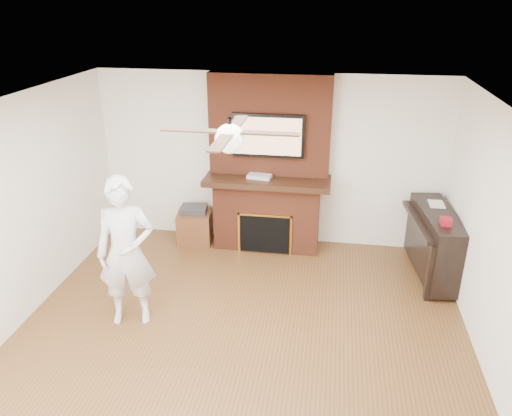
% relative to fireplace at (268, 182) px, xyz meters
% --- Properties ---
extents(room_shell, '(5.36, 5.86, 2.86)m').
position_rel_fireplace_xyz_m(room_shell, '(0.00, -2.55, 0.25)').
color(room_shell, '#573619').
rests_on(room_shell, ground).
extents(fireplace, '(1.78, 0.64, 2.50)m').
position_rel_fireplace_xyz_m(fireplace, '(0.00, 0.00, 0.00)').
color(fireplace, brown).
rests_on(fireplace, ground).
extents(tv, '(1.00, 0.08, 0.60)m').
position_rel_fireplace_xyz_m(tv, '(0.00, -0.05, 0.68)').
color(tv, black).
rests_on(tv, fireplace).
extents(ceiling_fan, '(1.21, 1.21, 0.31)m').
position_rel_fireplace_xyz_m(ceiling_fan, '(-0.00, -2.55, 1.34)').
color(ceiling_fan, black).
rests_on(ceiling_fan, room_shell).
extents(person, '(0.72, 0.57, 1.74)m').
position_rel_fireplace_xyz_m(person, '(-1.28, -2.12, -0.13)').
color(person, silver).
rests_on(person, ground).
extents(side_table, '(0.55, 0.55, 0.56)m').
position_rel_fireplace_xyz_m(side_table, '(-1.10, -0.07, -0.74)').
color(side_table, brown).
rests_on(side_table, ground).
extents(piano, '(0.66, 1.42, 1.00)m').
position_rel_fireplace_xyz_m(piano, '(2.28, -0.55, -0.51)').
color(piano, black).
rests_on(piano, ground).
extents(cable_box, '(0.35, 0.23, 0.05)m').
position_rel_fireplace_xyz_m(cable_box, '(-0.11, -0.10, 0.11)').
color(cable_box, silver).
rests_on(cable_box, fireplace).
extents(candle_orange, '(0.07, 0.07, 0.11)m').
position_rel_fireplace_xyz_m(candle_orange, '(-0.11, -0.21, -0.94)').
color(candle_orange, red).
rests_on(candle_orange, ground).
extents(candle_green, '(0.07, 0.07, 0.08)m').
position_rel_fireplace_xyz_m(candle_green, '(-0.09, -0.21, -0.96)').
color(candle_green, '#457F32').
rests_on(candle_green, ground).
extents(candle_cream, '(0.07, 0.07, 0.10)m').
position_rel_fireplace_xyz_m(candle_cream, '(0.18, -0.18, -0.95)').
color(candle_cream, '#F5D6C3').
rests_on(candle_cream, ground).
extents(candle_blue, '(0.06, 0.06, 0.08)m').
position_rel_fireplace_xyz_m(candle_blue, '(0.21, -0.21, -0.95)').
color(candle_blue, '#395CAD').
rests_on(candle_blue, ground).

